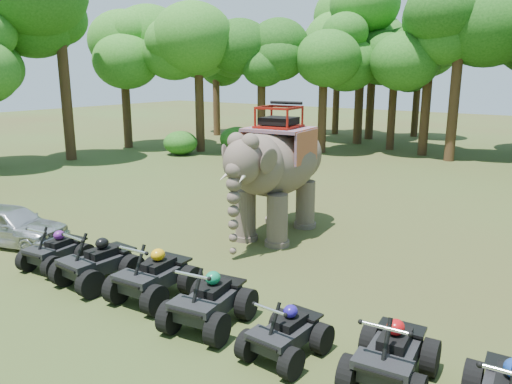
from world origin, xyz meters
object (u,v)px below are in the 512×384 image
parked_car (10,225)px  atv_5 (392,347)px  elephant (277,170)px  atv_1 (97,256)px  atv_0 (56,246)px  atv_3 (209,294)px  atv_4 (286,327)px  atv_2 (154,269)px

parked_car → atv_5: (11.66, -0.01, 0.06)m
elephant → parked_car: elephant is taller
parked_car → atv_1: (4.45, -0.27, 0.08)m
atv_0 → atv_5: size_ratio=0.91×
parked_car → atv_0: (2.74, -0.28, -0.00)m
atv_3 → atv_4: 1.85m
parked_car → atv_5: 11.66m
atv_0 → atv_3: bearing=-6.7°
atv_1 → atv_5: bearing=4.1°
atv_0 → atv_5: (8.91, 0.28, 0.06)m
parked_car → atv_2: bearing=-108.1°
atv_0 → atv_1: bearing=-6.4°
atv_0 → atv_5: atv_5 is taller
atv_3 → atv_5: (3.68, 0.27, -0.02)m
atv_1 → atv_5: 7.21m
parked_car → atv_3: bearing=-109.5°
atv_2 → elephant: bearing=88.4°
parked_car → atv_3: (7.98, -0.28, 0.08)m
atv_3 → atv_0: bearing=171.0°
atv_2 → atv_4: (3.67, -0.28, -0.11)m
atv_0 → atv_1: atv_1 is taller
atv_1 → parked_car: bearing=178.5°
atv_4 → parked_car: bearing=-179.5°
atv_1 → atv_3: (3.53, -0.01, -0.01)m
elephant → atv_1: 6.03m
elephant → atv_1: elephant is taller
atv_3 → atv_4: bearing=-10.8°
parked_car → atv_1: bearing=-111.0°
elephant → atv_3: bearing=-76.0°
atv_3 → elephant: bearing=101.5°
elephant → atv_1: size_ratio=2.64×
elephant → atv_0: size_ratio=3.02×
atv_2 → parked_car: bearing=174.6°
atv_1 → atv_2: size_ratio=0.99×
atv_1 → atv_5: (7.21, 0.26, -0.03)m
atv_1 → atv_2: (1.71, 0.22, 0.01)m
atv_2 → atv_5: (5.50, 0.05, -0.04)m
atv_1 → atv_4: bearing=1.3°
atv_0 → atv_1: (1.71, 0.01, 0.09)m
atv_1 → atv_2: atv_2 is taller
atv_3 → atv_5: atv_3 is taller
atv_5 → atv_4: bearing=-176.1°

